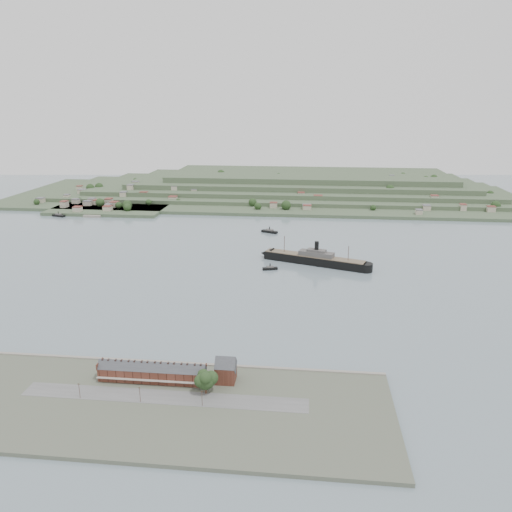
# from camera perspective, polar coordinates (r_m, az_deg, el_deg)

# --- Properties ---
(ground) EXTENTS (1400.00, 1400.00, 0.00)m
(ground) POSITION_cam_1_polar(r_m,az_deg,el_deg) (416.05, -3.46, -2.36)
(ground) COLOR slate
(ground) RESTS_ON ground
(near_shore) EXTENTS (220.00, 80.00, 2.60)m
(near_shore) POSITION_cam_1_polar(r_m,az_deg,el_deg) (251.62, -10.79, -16.34)
(near_shore) COLOR #4C5142
(near_shore) RESTS_ON ground
(terrace_row) EXTENTS (55.60, 9.80, 11.07)m
(terrace_row) POSITION_cam_1_polar(r_m,az_deg,el_deg) (266.50, -11.80, -12.88)
(terrace_row) COLOR #4E261B
(terrace_row) RESTS_ON ground
(gabled_building) EXTENTS (10.40, 10.18, 14.09)m
(gabled_building) POSITION_cam_1_polar(r_m,az_deg,el_deg) (260.90, -3.47, -12.88)
(gabled_building) COLOR #4E261B
(gabled_building) RESTS_ON ground
(far_peninsula) EXTENTS (760.00, 309.00, 30.00)m
(far_peninsula) POSITION_cam_1_polar(r_m,az_deg,el_deg) (790.83, 3.29, 7.88)
(far_peninsula) COLOR #3A4C33
(far_peninsula) RESTS_ON ground
(steamship) EXTENTS (101.75, 45.39, 25.33)m
(steamship) POSITION_cam_1_polar(r_m,az_deg,el_deg) (449.52, 6.35, -0.31)
(steamship) COLOR black
(steamship) RESTS_ON ground
(tugboat) EXTENTS (13.49, 6.51, 5.86)m
(tugboat) POSITION_cam_1_polar(r_m,az_deg,el_deg) (431.58, 1.62, -1.41)
(tugboat) COLOR black
(tugboat) RESTS_ON ground
(ferry_west) EXTENTS (18.49, 10.09, 6.69)m
(ferry_west) POSITION_cam_1_polar(r_m,az_deg,el_deg) (682.72, -21.64, 4.34)
(ferry_west) COLOR black
(ferry_west) RESTS_ON ground
(ferry_east) EXTENTS (19.00, 12.32, 6.95)m
(ferry_east) POSITION_cam_1_polar(r_m,az_deg,el_deg) (554.90, 1.55, 2.84)
(ferry_east) COLOR black
(ferry_east) RESTS_ON ground
(fig_tree) EXTENTS (11.35, 9.83, 12.66)m
(fig_tree) POSITION_cam_1_polar(r_m,az_deg,el_deg) (250.64, -5.74, -13.89)
(fig_tree) COLOR #432B1F
(fig_tree) RESTS_ON ground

